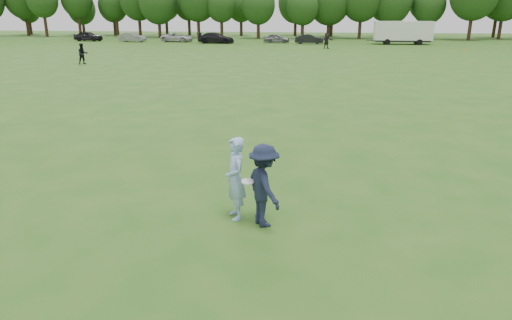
% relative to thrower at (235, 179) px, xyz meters
% --- Properties ---
extents(ground, '(200.00, 200.00, 0.00)m').
position_rel_thrower_xyz_m(ground, '(-0.32, 0.05, -0.93)').
color(ground, '#265618').
rests_on(ground, ground).
extents(thrower, '(0.70, 0.81, 1.86)m').
position_rel_thrower_xyz_m(thrower, '(0.00, 0.00, 0.00)').
color(thrower, '#98BAEB').
rests_on(thrower, ground).
extents(defender, '(1.20, 1.35, 1.82)m').
position_rel_thrower_xyz_m(defender, '(0.67, -0.28, -0.02)').
color(defender, '#192038').
rests_on(defender, ground).
extents(player_far_a, '(1.11, 1.11, 1.81)m').
position_rel_thrower_xyz_m(player_far_a, '(-19.26, 29.33, -0.02)').
color(player_far_a, black).
rests_on(player_far_a, ground).
extents(player_far_d, '(1.91, 1.28, 1.98)m').
position_rel_thrower_xyz_m(player_far_d, '(2.15, 50.66, 0.06)').
color(player_far_d, '#242424').
rests_on(player_far_d, ground).
extents(car_a, '(4.67, 2.23, 1.54)m').
position_rel_thrower_xyz_m(car_a, '(-35.50, 61.48, -0.16)').
color(car_a, black).
rests_on(car_a, ground).
extents(car_b, '(4.41, 1.95, 1.41)m').
position_rel_thrower_xyz_m(car_b, '(-27.74, 60.52, -0.23)').
color(car_b, slate).
rests_on(car_b, ground).
extents(car_c, '(5.14, 2.75, 1.37)m').
position_rel_thrower_xyz_m(car_c, '(-20.77, 61.42, -0.24)').
color(car_c, '#BAB9BE').
rests_on(car_c, ground).
extents(car_d, '(5.42, 2.29, 1.56)m').
position_rel_thrower_xyz_m(car_d, '(-14.02, 58.94, -0.15)').
color(car_d, black).
rests_on(car_d, ground).
extents(car_e, '(3.98, 1.70, 1.34)m').
position_rel_thrower_xyz_m(car_e, '(-5.22, 61.18, -0.26)').
color(car_e, slate).
rests_on(car_e, ground).
extents(car_f, '(4.17, 1.54, 1.36)m').
position_rel_thrower_xyz_m(car_f, '(-0.28, 59.56, -0.25)').
color(car_f, black).
rests_on(car_f, ground).
extents(field_cone, '(0.28, 0.28, 0.30)m').
position_rel_thrower_xyz_m(field_cone, '(18.64, 49.90, -0.78)').
color(field_cone, orange).
rests_on(field_cone, ground).
extents(disc_in_play, '(0.33, 0.33, 0.08)m').
position_rel_thrower_xyz_m(disc_in_play, '(0.33, -0.31, 0.07)').
color(disc_in_play, white).
rests_on(disc_in_play, ground).
extents(cargo_trailer, '(9.00, 2.75, 3.20)m').
position_rel_thrower_xyz_m(cargo_trailer, '(12.93, 60.54, 0.84)').
color(cargo_trailer, white).
rests_on(cargo_trailer, ground).
extents(treeline, '(130.35, 18.39, 11.74)m').
position_rel_thrower_xyz_m(treeline, '(2.49, 76.95, 5.33)').
color(treeline, '#332114').
rests_on(treeline, ground).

